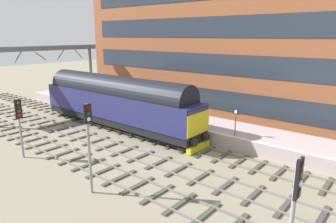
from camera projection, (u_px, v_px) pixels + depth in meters
name	position (u px, v px, depth m)	size (l,w,h in m)	color
ground_plane	(157.00, 139.00, 24.41)	(140.00, 140.00, 0.00)	gray
track_main	(157.00, 138.00, 24.40)	(2.50, 60.00, 0.15)	gray
track_adjacent_west	(125.00, 151.00, 21.81)	(2.50, 60.00, 0.15)	gray
track_adjacent_far_west	(89.00, 164.00, 19.51)	(2.50, 60.00, 0.15)	gray
station_platform	(184.00, 123.00, 26.98)	(4.00, 44.00, 1.01)	#BCAAAA
station_building	(242.00, 47.00, 30.56)	(6.03, 39.07, 13.80)	brown
diesel_locomotive	(116.00, 101.00, 26.74)	(2.74, 17.69, 4.68)	black
signal_post_near	(294.00, 208.00, 9.17)	(0.44, 0.22, 4.63)	gray
signal_post_mid	(89.00, 137.00, 15.40)	(0.44, 0.22, 4.79)	gray
signal_post_far	(19.00, 120.00, 20.14)	(0.44, 0.22, 4.01)	gray
platform_number_sign	(236.00, 118.00, 21.86)	(0.10, 0.44, 1.94)	slate
overhead_footbridge	(29.00, 52.00, 32.45)	(15.85, 2.00, 6.93)	slate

